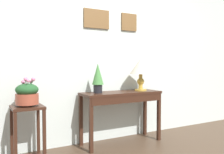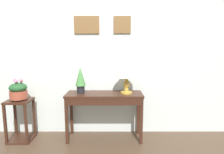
% 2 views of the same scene
% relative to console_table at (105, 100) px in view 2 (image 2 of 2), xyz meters
% --- Properties ---
extents(back_wall_with_art, '(9.00, 0.13, 2.80)m').
position_rel_console_table_xyz_m(back_wall_with_art, '(-0.10, 0.32, 0.77)').
color(back_wall_with_art, silver).
rests_on(back_wall_with_art, ground).
extents(console_table, '(1.17, 0.41, 0.74)m').
position_rel_console_table_xyz_m(console_table, '(0.00, 0.00, 0.00)').
color(console_table, '#381E14').
rests_on(console_table, ground).
extents(table_lamp, '(0.34, 0.34, 0.48)m').
position_rel_console_table_xyz_m(table_lamp, '(0.34, 0.02, 0.45)').
color(table_lamp, gold).
rests_on(table_lamp, console_table).
extents(potted_plant_on_console, '(0.16, 0.16, 0.41)m').
position_rel_console_table_xyz_m(potted_plant_on_console, '(-0.37, 0.04, 0.33)').
color(potted_plant_on_console, black).
rests_on(potted_plant_on_console, console_table).
extents(pedestal_stand_left, '(0.35, 0.35, 0.65)m').
position_rel_console_table_xyz_m(pedestal_stand_left, '(-1.30, -0.02, -0.31)').
color(pedestal_stand_left, '#381E14').
rests_on(pedestal_stand_left, ground).
extents(planter_bowl_wide, '(0.26, 0.26, 0.34)m').
position_rel_console_table_xyz_m(planter_bowl_wide, '(-1.30, -0.02, 0.16)').
color(planter_bowl_wide, '#9E4733').
rests_on(planter_bowl_wide, pedestal_stand_left).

